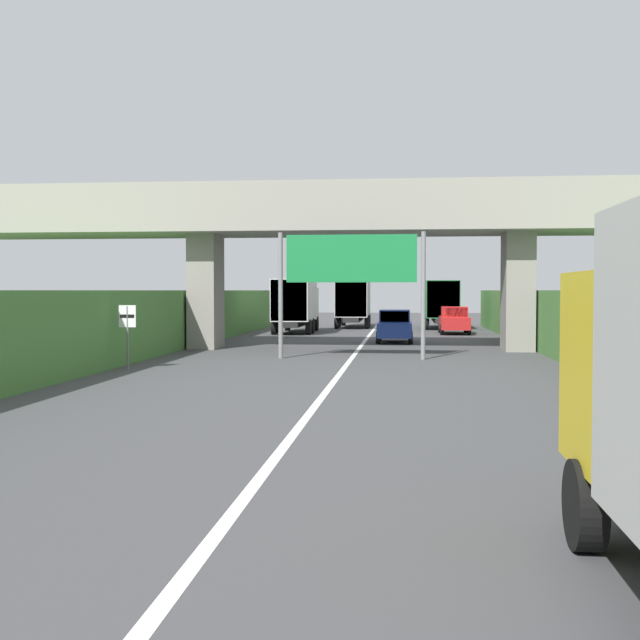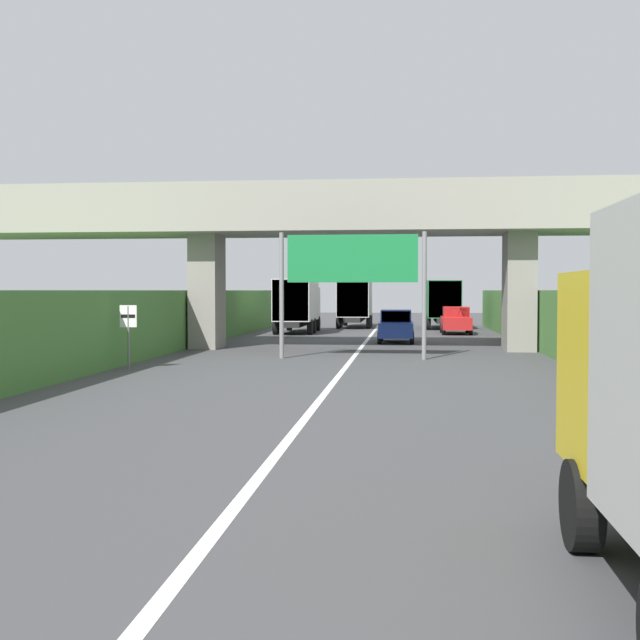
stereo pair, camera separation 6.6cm
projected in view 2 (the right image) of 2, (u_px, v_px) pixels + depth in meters
The scene contains 9 objects.
lane_centre_stripe at pixel (348, 364), 29.66m from camera, with size 0.20×101.47×0.01m, color white.
overpass_bridge at pixel (360, 227), 37.09m from camera, with size 40.00×4.80×7.56m.
overhead_highway_sign at pixel (352, 266), 31.92m from camera, with size 5.88×0.18×5.06m.
speed_limit_sign at pixel (128, 327), 27.70m from camera, with size 0.60×0.08×2.23m.
truck_white at pixel (298, 303), 51.74m from camera, with size 2.44×7.30×3.44m.
truck_silver at pixel (356, 301), 59.45m from camera, with size 2.44×7.30×3.44m.
truck_green at pixel (443, 302), 57.71m from camera, with size 2.44×7.30×3.44m.
car_blue at pixel (396, 326), 42.09m from camera, with size 1.86×4.10×1.72m.
car_red at pixel (456, 320), 50.38m from camera, with size 1.86×4.10×1.72m.
Camera 2 is at (2.14, 1.21, 2.74)m, focal length 45.08 mm.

